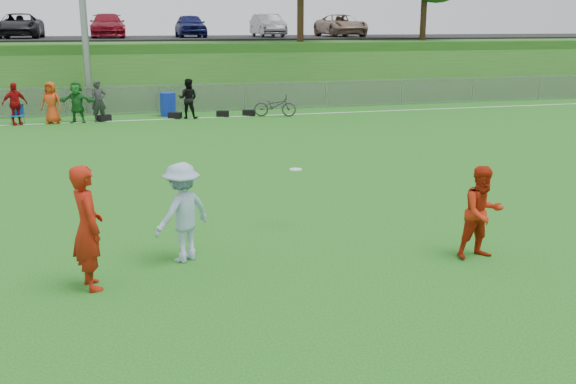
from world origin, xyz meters
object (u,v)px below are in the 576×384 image
object	(u,v)px
player_red_left	(88,228)
player_red_center	(482,213)
player_blue	(182,212)
recycling_bin	(168,104)
frisbee	(296,170)
bicycle	(275,105)

from	to	relation	value
player_red_left	player_red_center	bearing A→B (deg)	-110.15
player_blue	player_red_left	bearing A→B (deg)	-6.50
player_blue	recycling_bin	distance (m)	18.16
frisbee	recycling_bin	bearing A→B (deg)	93.55
player_blue	bicycle	size ratio (longest dim) A/B	0.93
player_red_center	recycling_bin	bearing A→B (deg)	97.27
player_red_center	recycling_bin	xyz separation A→B (m)	(-3.67, 19.33, -0.30)
player_red_left	bicycle	size ratio (longest dim) A/B	1.05
player_red_center	bicycle	size ratio (longest dim) A/B	0.89
player_red_left	bicycle	distance (m)	18.99
frisbee	player_red_left	bearing A→B (deg)	-151.60
player_red_left	bicycle	bearing A→B (deg)	-39.29
player_red_left	recycling_bin	size ratio (longest dim) A/B	1.90
frisbee	bicycle	world-z (taller)	frisbee
player_blue	bicycle	world-z (taller)	player_blue
player_red_center	player_red_left	bearing A→B (deg)	172.90
player_blue	recycling_bin	world-z (taller)	player_blue
player_red_center	bicycle	xyz separation A→B (m)	(0.83, 17.92, -0.33)
player_red_center	recycling_bin	distance (m)	19.68
player_blue	frisbee	xyz separation A→B (m)	(2.37, 1.29, 0.32)
player_red_left	player_red_center	size ratio (longest dim) A/B	1.19
recycling_bin	bicycle	world-z (taller)	recycling_bin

